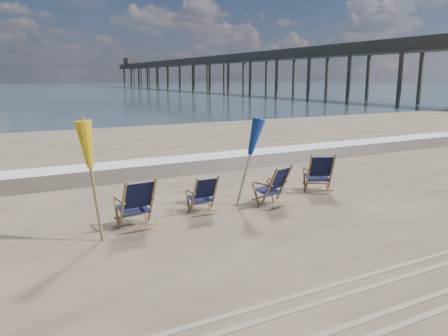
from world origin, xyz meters
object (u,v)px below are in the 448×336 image
object	(u,v)px
beach_chair_0	(152,202)
umbrella_yellow	(92,151)
beach_chair_3	(332,173)
beach_chair_1	(215,193)
beach_chair_2	(284,184)
umbrella_blue	(247,140)
fishing_pier	(221,69)

from	to	relation	value
beach_chair_0	umbrella_yellow	world-z (taller)	umbrella_yellow
beach_chair_3	umbrella_yellow	size ratio (longest dim) A/B	0.49
beach_chair_1	beach_chair_2	distance (m)	1.77
beach_chair_0	umbrella_blue	bearing A→B (deg)	-173.66
beach_chair_0	beach_chair_1	size ratio (longest dim) A/B	1.20
beach_chair_0	beach_chair_3	bearing A→B (deg)	-179.82
beach_chair_0	umbrella_yellow	distance (m)	1.67
beach_chair_0	beach_chair_3	distance (m)	5.02
beach_chair_3	umbrella_yellow	bearing A→B (deg)	29.59
umbrella_yellow	umbrella_blue	world-z (taller)	umbrella_yellow
beach_chair_0	beach_chair_3	xyz separation A→B (m)	(5.01, 0.33, 0.00)
beach_chair_3	umbrella_blue	size ratio (longest dim) A/B	0.52
beach_chair_1	fishing_pier	xyz separation A→B (m)	(38.47, 72.25, 4.20)
beach_chair_2	beach_chair_3	world-z (taller)	beach_chair_3
umbrella_yellow	umbrella_blue	xyz separation A→B (m)	(3.65, 0.66, -0.12)
beach_chair_1	beach_chair_0	bearing A→B (deg)	11.14
beach_chair_1	umbrella_yellow	world-z (taller)	umbrella_yellow
beach_chair_3	umbrella_blue	world-z (taller)	umbrella_blue
beach_chair_1	umbrella_blue	xyz separation A→B (m)	(0.93, 0.16, 1.13)
fishing_pier	umbrella_yellow	bearing A→B (deg)	-119.52
umbrella_blue	fishing_pier	world-z (taller)	fishing_pier
umbrella_yellow	fishing_pier	bearing A→B (deg)	60.48
beach_chair_3	umbrella_yellow	distance (m)	6.31
beach_chair_3	umbrella_blue	distance (m)	2.74
beach_chair_0	beach_chair_2	distance (m)	3.31
umbrella_blue	beach_chair_3	bearing A→B (deg)	-2.32
umbrella_yellow	umbrella_blue	size ratio (longest dim) A/B	1.06
beach_chair_0	umbrella_blue	world-z (taller)	umbrella_blue
umbrella_yellow	umbrella_blue	bearing A→B (deg)	10.30
beach_chair_1	beach_chair_3	distance (m)	3.46
beach_chair_3	fishing_pier	bearing A→B (deg)	-91.47
umbrella_yellow	fishing_pier	size ratio (longest dim) A/B	0.02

